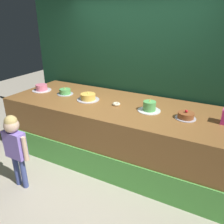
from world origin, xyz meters
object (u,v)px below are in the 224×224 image
object	(u,v)px
cake_left	(65,92)
cake_far_right	(186,116)
donut	(116,104)
cake_center	(88,97)
cake_right	(149,107)
child_figure	(15,142)
cake_far_left	(42,88)

from	to	relation	value
cake_left	cake_far_right	distance (m)	2.05
donut	cake_center	world-z (taller)	cake_center
cake_center	cake_right	size ratio (longest dim) A/B	1.10
child_figure	donut	bearing A→B (deg)	54.60
donut	cake_far_right	xyz separation A→B (m)	(1.03, -0.00, 0.02)
cake_left	cake_center	distance (m)	0.52
child_figure	cake_left	xyz separation A→B (m)	(-0.17, 1.27, 0.30)
cake_left	cake_far_right	bearing A→B (deg)	-1.80
child_figure	cake_far_left	size ratio (longest dim) A/B	3.17
child_figure	donut	distance (m)	1.51
child_figure	cake_far_right	size ratio (longest dim) A/B	3.94
cake_far_left	child_figure	bearing A→B (deg)	-61.23
donut	cake_left	distance (m)	1.03
cake_center	cake_right	world-z (taller)	cake_right
cake_far_right	child_figure	bearing A→B (deg)	-147.42
cake_left	cake_right	bearing A→B (deg)	-1.35
cake_left	donut	bearing A→B (deg)	-3.39
child_figure	cake_center	distance (m)	1.30
cake_center	cake_right	bearing A→B (deg)	1.18
cake_right	cake_left	bearing A→B (deg)	178.65
cake_far_left	donut	bearing A→B (deg)	-1.15
donut	cake_far_left	size ratio (longest dim) A/B	0.35
child_figure	cake_center	bearing A→B (deg)	74.08
cake_far_left	cake_center	distance (m)	1.03
child_figure	cake_left	bearing A→B (deg)	97.51
cake_right	child_figure	bearing A→B (deg)	-138.05
cake_left	cake_far_right	world-z (taller)	cake_left
cake_far_left	cake_left	xyz separation A→B (m)	(0.51, 0.03, -0.01)
child_figure	cake_left	size ratio (longest dim) A/B	3.91
cake_center	cake_far_right	size ratio (longest dim) A/B	1.32
cake_center	cake_far_right	xyz separation A→B (m)	(1.54, -0.01, -0.01)
donut	cake_far_right	bearing A→B (deg)	-0.22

